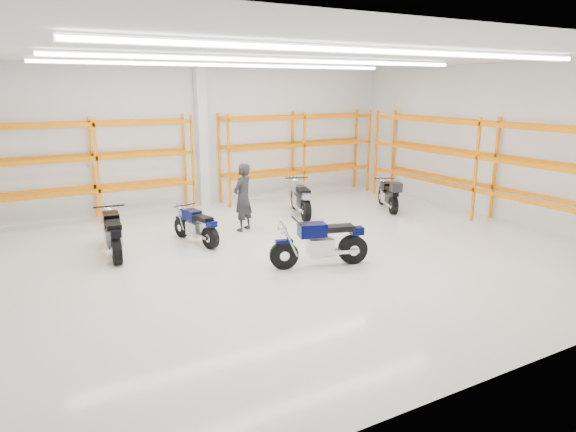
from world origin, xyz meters
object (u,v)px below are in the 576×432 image
motorcycle_back_d (389,195)px  standing_man (243,197)px  motorcycle_back_b (197,227)px  motorcycle_main (324,244)px  motorcycle_back_a (113,235)px  motorcycle_back_c (301,199)px  structural_column (202,137)px

motorcycle_back_d → standing_man: size_ratio=1.03×
motorcycle_back_b → standing_man: size_ratio=1.00×
motorcycle_main → motorcycle_back_a: size_ratio=1.00×
motorcycle_back_c → structural_column: 3.87m
motorcycle_back_a → motorcycle_back_c: size_ratio=1.02×
motorcycle_main → motorcycle_back_d: 5.75m
standing_man → motorcycle_back_a: bearing=-23.3°
motorcycle_back_a → structural_column: size_ratio=0.48×
motorcycle_back_c → motorcycle_back_b: bearing=-161.8°
structural_column → motorcycle_main: bearing=-88.6°
motorcycle_back_b → structural_column: bearing=67.3°
motorcycle_back_a → motorcycle_back_c: motorcycle_back_c is taller
standing_man → structural_column: 3.68m
motorcycle_main → structural_column: (-0.17, 6.94, 1.74)m
motorcycle_back_c → standing_man: 2.35m
motorcycle_main → structural_column: size_ratio=0.48×
standing_man → motorcycle_back_d: bearing=146.8°
motorcycle_back_a → standing_man: size_ratio=1.18×
motorcycle_back_a → motorcycle_back_b: 2.01m
motorcycle_main → motorcycle_back_b: size_ratio=1.18×
motorcycle_main → motorcycle_back_b: motorcycle_main is taller
motorcycle_back_a → motorcycle_back_c: (5.75, 1.17, 0.01)m
motorcycle_back_b → structural_column: structural_column is taller
motorcycle_main → motorcycle_back_a: bearing=142.2°
motorcycle_back_b → motorcycle_back_c: motorcycle_back_c is taller
motorcycle_back_b → standing_man: standing_man is taller
motorcycle_back_a → structural_column: 5.67m
motorcycle_back_c → motorcycle_back_d: (2.77, -0.81, -0.01)m
motorcycle_back_a → structural_column: structural_column is taller
standing_man → structural_column: (0.15, 3.43, 1.33)m
motorcycle_back_a → motorcycle_main: bearing=-37.8°
motorcycle_main → motorcycle_back_d: size_ratio=1.14×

